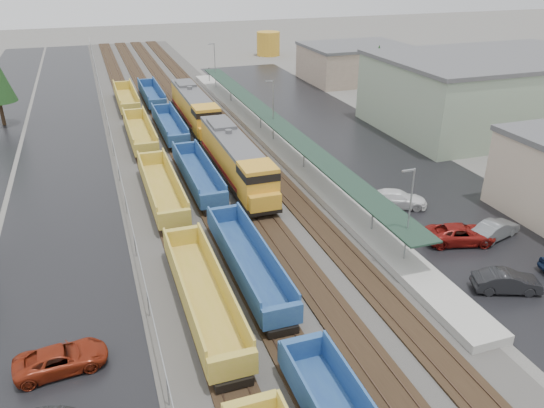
{
  "coord_description": "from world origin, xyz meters",
  "views": [
    {
      "loc": [
        -11.14,
        -9.21,
        21.54
      ],
      "look_at": [
        2.33,
        29.72,
        2.0
      ],
      "focal_mm": 35.0,
      "sensor_mm": 36.0,
      "label": 1
    }
  ],
  "objects": [
    {
      "name": "locomotive_trail",
      "position": [
        2.0,
        60.94,
        2.49
      ],
      "size": [
        3.14,
        20.69,
        4.68
      ],
      "color": "black",
      "rests_on": "ground"
    },
    {
      "name": "east_commuter_lot",
      "position": [
        19.0,
        50.0,
        0.01
      ],
      "size": [
        16.0,
        100.0,
        0.02
      ],
      "primitive_type": "cube",
      "color": "black",
      "rests_on": "ground"
    },
    {
      "name": "chainlink_fence",
      "position": [
        -9.5,
        58.44,
        1.61
      ],
      "size": [
        0.08,
        160.04,
        2.02
      ],
      "color": "gray",
      "rests_on": "ground"
    },
    {
      "name": "locomotive_lead",
      "position": [
        2.0,
        39.94,
        2.49
      ],
      "size": [
        3.14,
        20.69,
        4.68
      ],
      "color": "black",
      "rests_on": "ground"
    },
    {
      "name": "west_parking_lot",
      "position": [
        -15.0,
        60.0,
        0.01
      ],
      "size": [
        10.0,
        160.0,
        0.02
      ],
      "primitive_type": "cube",
      "color": "black",
      "rests_on": "ground"
    },
    {
      "name": "station_platform",
      "position": [
        9.5,
        50.01,
        0.73
      ],
      "size": [
        3.0,
        80.0,
        8.0
      ],
      "color": "#9E9B93",
      "rests_on": "ground"
    },
    {
      "name": "industrial_buildings",
      "position": [
        37.76,
        45.85,
        4.25
      ],
      "size": [
        32.52,
        75.3,
        9.5
      ],
      "color": "tan",
      "rests_on": "ground"
    },
    {
      "name": "parked_car_west_c",
      "position": [
        -14.82,
        16.79,
        0.71
      ],
      "size": [
        2.78,
        5.28,
        1.42
      ],
      "primitive_type": "imported",
      "rotation": [
        0.0,
        0.0,
        1.66
      ],
      "color": "maroon",
      "rests_on": "ground"
    },
    {
      "name": "parked_car_east_a",
      "position": [
        14.57,
        14.82,
        0.77
      ],
      "size": [
        3.18,
        4.94,
        1.54
      ],
      "primitive_type": "imported",
      "rotation": [
        0.0,
        0.0,
        1.21
      ],
      "color": "black",
      "rests_on": "ground"
    },
    {
      "name": "parked_car_east_b",
      "position": [
        15.82,
        21.68,
        0.78
      ],
      "size": [
        3.97,
        6.09,
        1.56
      ],
      "primitive_type": "imported",
      "rotation": [
        0.0,
        0.0,
        1.3
      ],
      "color": "maroon",
      "rests_on": "ground"
    },
    {
      "name": "parked_car_east_c",
      "position": [
        14.57,
        29.36,
        0.8
      ],
      "size": [
        4.34,
        5.92,
        1.59
      ],
      "primitive_type": "imported",
      "rotation": [
        0.0,
        0.0,
        1.14
      ],
      "color": "white",
      "rests_on": "ground"
    },
    {
      "name": "ballast_strip",
      "position": [
        0.0,
        60.0,
        0.04
      ],
      "size": [
        20.0,
        160.0,
        0.08
      ],
      "primitive_type": "cube",
      "color": "#302D2B",
      "rests_on": "ground"
    },
    {
      "name": "trackbed",
      "position": [
        -0.0,
        60.0,
        0.16
      ],
      "size": [
        14.6,
        160.0,
        0.22
      ],
      "color": "black",
      "rests_on": "ground"
    },
    {
      "name": "storage_tank",
      "position": [
        29.34,
        110.45,
        2.65
      ],
      "size": [
        5.29,
        5.29,
        5.29
      ],
      "primitive_type": "cylinder",
      "color": "gold",
      "rests_on": "ground"
    },
    {
      "name": "parked_car_east_e",
      "position": [
        19.14,
        21.41,
        0.77
      ],
      "size": [
        2.85,
        4.95,
        1.54
      ],
      "primitive_type": "imported",
      "rotation": [
        0.0,
        0.0,
        1.85
      ],
      "color": "slate",
      "rests_on": "ground"
    },
    {
      "name": "tree_east",
      "position": [
        28.0,
        58.0,
        6.47
      ],
      "size": [
        4.4,
        4.4,
        10.0
      ],
      "color": "#332316",
      "rests_on": "ground"
    },
    {
      "name": "well_string_yellow",
      "position": [
        -6.0,
        28.74,
        1.23
      ],
      "size": [
        2.81,
        107.25,
        2.49
      ],
      "color": "gold",
      "rests_on": "ground"
    },
    {
      "name": "well_string_blue",
      "position": [
        -2.0,
        31.49,
        1.18
      ],
      "size": [
        2.67,
        103.85,
        2.37
      ],
      "color": "navy",
      "rests_on": "ground"
    },
    {
      "name": "distant_hills",
      "position": [
        44.79,
        210.68,
        0.0
      ],
      "size": [
        301.0,
        140.0,
        25.2
      ],
      "color": "#45513F",
      "rests_on": "ground"
    }
  ]
}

